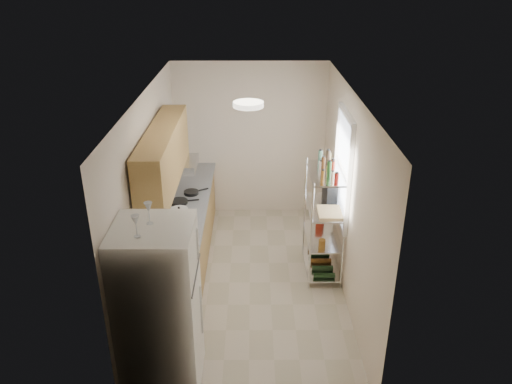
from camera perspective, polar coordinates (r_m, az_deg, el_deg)
room at (r=6.29m, az=-0.78°, el=-0.55°), size 2.52×4.42×2.62m
counter_run at (r=7.14m, az=-8.14°, el=-5.21°), size 0.63×3.51×0.90m
upper_cabinets at (r=6.28m, az=-10.50°, el=4.03°), size 0.33×2.20×0.72m
range_hood at (r=7.16m, az=-8.78°, el=3.17°), size 0.50×0.60×0.12m
window at (r=6.61m, az=9.91°, el=2.74°), size 0.06×1.00×1.46m
bakers_rack at (r=6.71m, az=7.86°, el=-0.93°), size 0.45×0.90×1.73m
ceiling_dome at (r=5.57m, az=-0.88°, el=9.99°), size 0.34×0.34×0.05m
refrigerator at (r=5.10m, az=-10.98°, el=-12.99°), size 0.75×0.75×1.82m
wine_glass_a at (r=4.43m, az=-13.54°, el=-3.82°), size 0.07×0.07×0.21m
wine_glass_b at (r=4.62m, az=-12.14°, el=-2.38°), size 0.08×0.08×0.22m
rice_cooker at (r=6.56m, az=-8.75°, el=-2.70°), size 0.24×0.24×0.19m
frying_pan_large at (r=7.11m, az=-8.81°, el=-1.12°), size 0.30×0.30×0.04m
frying_pan_small at (r=7.37m, az=-7.41°, el=-0.06°), size 0.30×0.30×0.04m
cutting_board at (r=6.58m, az=8.43°, el=-2.31°), size 0.31×0.40×0.03m
espresso_machine at (r=6.91m, az=8.45°, el=0.17°), size 0.19×0.25×0.26m
storage_bag at (r=7.17m, az=7.32°, el=-3.33°), size 0.13×0.16×0.15m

